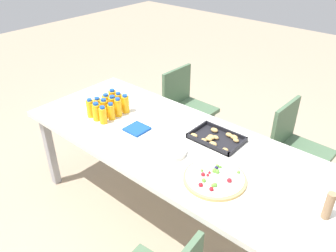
{
  "coord_description": "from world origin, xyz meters",
  "views": [
    {
      "loc": [
        1.22,
        -1.49,
        2.01
      ],
      "look_at": [
        -0.15,
        0.09,
        0.74
      ],
      "focal_mm": 36.15,
      "sensor_mm": 36.0,
      "label": 1
    }
  ],
  "objects_px": {
    "chair_far_left": "(186,104)",
    "juice_bottle_9": "(113,98)",
    "juice_bottle_5": "(111,112)",
    "cardboard_tube": "(329,206)",
    "juice_bottle_2": "(103,115)",
    "fruit_pizza": "(215,178)",
    "juice_bottle_6": "(106,102)",
    "juice_bottle_3": "(98,106)",
    "juice_bottle_7": "(113,105)",
    "party_table": "(176,148)",
    "napkin_stack": "(137,129)",
    "snack_tray": "(217,138)",
    "chair_far_right": "(295,145)",
    "juice_bottle_1": "(97,112)",
    "juice_bottle_8": "(118,108)",
    "juice_bottle_4": "(104,108)",
    "juice_bottle_11": "(125,104)",
    "juice_bottle_0": "(90,108)",
    "plate_stack": "(170,152)",
    "juice_bottle_10": "(119,101)"
  },
  "relations": [
    {
      "from": "chair_far_left",
      "to": "juice_bottle_9",
      "type": "height_order",
      "value": "juice_bottle_9"
    },
    {
      "from": "juice_bottle_5",
      "to": "cardboard_tube",
      "type": "relative_size",
      "value": 0.84
    },
    {
      "from": "juice_bottle_2",
      "to": "fruit_pizza",
      "type": "height_order",
      "value": "juice_bottle_2"
    },
    {
      "from": "juice_bottle_2",
      "to": "juice_bottle_6",
      "type": "xyz_separation_m",
      "value": [
        -0.15,
        0.16,
        -0.0
      ]
    },
    {
      "from": "juice_bottle_3",
      "to": "juice_bottle_7",
      "type": "relative_size",
      "value": 0.94
    },
    {
      "from": "juice_bottle_2",
      "to": "cardboard_tube",
      "type": "height_order",
      "value": "cardboard_tube"
    },
    {
      "from": "party_table",
      "to": "juice_bottle_2",
      "type": "distance_m",
      "value": 0.6
    },
    {
      "from": "juice_bottle_5",
      "to": "napkin_stack",
      "type": "height_order",
      "value": "juice_bottle_5"
    },
    {
      "from": "snack_tray",
      "to": "cardboard_tube",
      "type": "distance_m",
      "value": 0.85
    },
    {
      "from": "juice_bottle_5",
      "to": "juice_bottle_9",
      "type": "distance_m",
      "value": 0.21
    },
    {
      "from": "chair_far_left",
      "to": "juice_bottle_7",
      "type": "bearing_deg",
      "value": -4.12
    },
    {
      "from": "party_table",
      "to": "chair_far_right",
      "type": "xyz_separation_m",
      "value": [
        0.54,
        0.83,
        -0.17
      ]
    },
    {
      "from": "juice_bottle_1",
      "to": "juice_bottle_2",
      "type": "distance_m",
      "value": 0.07
    },
    {
      "from": "napkin_stack",
      "to": "juice_bottle_8",
      "type": "bearing_deg",
      "value": 167.84
    },
    {
      "from": "juice_bottle_4",
      "to": "juice_bottle_6",
      "type": "bearing_deg",
      "value": 132.24
    },
    {
      "from": "snack_tray",
      "to": "cardboard_tube",
      "type": "relative_size",
      "value": 2.2
    },
    {
      "from": "juice_bottle_11",
      "to": "juice_bottle_0",
      "type": "bearing_deg",
      "value": -123.84
    },
    {
      "from": "napkin_stack",
      "to": "cardboard_tube",
      "type": "xyz_separation_m",
      "value": [
        1.32,
        0.03,
        0.07
      ]
    },
    {
      "from": "juice_bottle_4",
      "to": "juice_bottle_6",
      "type": "xyz_separation_m",
      "value": [
        -0.08,
        0.08,
        -0.01
      ]
    },
    {
      "from": "party_table",
      "to": "juice_bottle_6",
      "type": "height_order",
      "value": "juice_bottle_6"
    },
    {
      "from": "juice_bottle_7",
      "to": "snack_tray",
      "type": "relative_size",
      "value": 0.41
    },
    {
      "from": "juice_bottle_1",
      "to": "chair_far_right",
      "type": "bearing_deg",
      "value": 40.16
    },
    {
      "from": "fruit_pizza",
      "to": "plate_stack",
      "type": "bearing_deg",
      "value": 175.05
    },
    {
      "from": "cardboard_tube",
      "to": "juice_bottle_9",
      "type": "bearing_deg",
      "value": 176.66
    },
    {
      "from": "juice_bottle_5",
      "to": "juice_bottle_9",
      "type": "relative_size",
      "value": 0.9
    },
    {
      "from": "juice_bottle_3",
      "to": "napkin_stack",
      "type": "bearing_deg",
      "value": 3.18
    },
    {
      "from": "juice_bottle_10",
      "to": "cardboard_tube",
      "type": "height_order",
      "value": "cardboard_tube"
    },
    {
      "from": "juice_bottle_0",
      "to": "fruit_pizza",
      "type": "height_order",
      "value": "juice_bottle_0"
    },
    {
      "from": "juice_bottle_4",
      "to": "snack_tray",
      "type": "height_order",
      "value": "juice_bottle_4"
    },
    {
      "from": "chair_far_right",
      "to": "juice_bottle_7",
      "type": "bearing_deg",
      "value": -52.44
    },
    {
      "from": "juice_bottle_1",
      "to": "snack_tray",
      "type": "bearing_deg",
      "value": 22.95
    },
    {
      "from": "juice_bottle_0",
      "to": "plate_stack",
      "type": "relative_size",
      "value": 0.72
    },
    {
      "from": "juice_bottle_1",
      "to": "plate_stack",
      "type": "height_order",
      "value": "juice_bottle_1"
    },
    {
      "from": "juice_bottle_3",
      "to": "juice_bottle_7",
      "type": "distance_m",
      "value": 0.11
    },
    {
      "from": "juice_bottle_6",
      "to": "juice_bottle_7",
      "type": "height_order",
      "value": "juice_bottle_7"
    },
    {
      "from": "juice_bottle_10",
      "to": "juice_bottle_4",
      "type": "bearing_deg",
      "value": -88.62
    },
    {
      "from": "juice_bottle_4",
      "to": "juice_bottle_6",
      "type": "relative_size",
      "value": 1.11
    },
    {
      "from": "juice_bottle_4",
      "to": "juice_bottle_7",
      "type": "xyz_separation_m",
      "value": [
        0.0,
        0.08,
        -0.0
      ]
    },
    {
      "from": "juice_bottle_4",
      "to": "cardboard_tube",
      "type": "bearing_deg",
      "value": 1.8
    },
    {
      "from": "plate_stack",
      "to": "juice_bottle_8",
      "type": "bearing_deg",
      "value": 169.31
    },
    {
      "from": "juice_bottle_4",
      "to": "snack_tray",
      "type": "bearing_deg",
      "value": 18.76
    },
    {
      "from": "chair_far_right",
      "to": "juice_bottle_10",
      "type": "relative_size",
      "value": 5.75
    },
    {
      "from": "party_table",
      "to": "juice_bottle_3",
      "type": "bearing_deg",
      "value": -172.36
    },
    {
      "from": "juice_bottle_7",
      "to": "juice_bottle_8",
      "type": "xyz_separation_m",
      "value": [
        0.07,
        -0.01,
        0.0
      ]
    },
    {
      "from": "juice_bottle_2",
      "to": "juice_bottle_4",
      "type": "distance_m",
      "value": 0.1
    },
    {
      "from": "juice_bottle_7",
      "to": "plate_stack",
      "type": "bearing_deg",
      "value": -10.12
    },
    {
      "from": "chair_far_left",
      "to": "napkin_stack",
      "type": "xyz_separation_m",
      "value": [
        0.24,
        -0.89,
        0.23
      ]
    },
    {
      "from": "juice_bottle_6",
      "to": "napkin_stack",
      "type": "height_order",
      "value": "juice_bottle_6"
    },
    {
      "from": "party_table",
      "to": "juice_bottle_11",
      "type": "distance_m",
      "value": 0.58
    },
    {
      "from": "juice_bottle_1",
      "to": "juice_bottle_11",
      "type": "relative_size",
      "value": 0.95
    }
  ]
}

